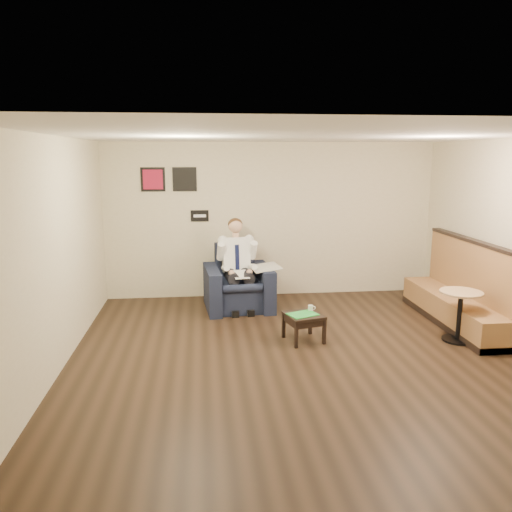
{
  "coord_description": "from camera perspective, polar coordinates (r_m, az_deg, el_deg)",
  "views": [
    {
      "loc": [
        -1.26,
        -5.97,
        2.56
      ],
      "look_at": [
        -0.48,
        1.2,
        1.1
      ],
      "focal_mm": 35.0,
      "sensor_mm": 36.0,
      "label": 1
    }
  ],
  "objects": [
    {
      "name": "wall_front",
      "position": [
        3.43,
        15.96,
        -8.84
      ],
      "size": [
        6.0,
        0.02,
        2.8
      ],
      "primitive_type": "cube",
      "color": "beige",
      "rests_on": "ground"
    },
    {
      "name": "green_folder",
      "position": [
        7.0,
        5.36,
        -6.65
      ],
      "size": [
        0.47,
        0.4,
        0.01
      ],
      "primitive_type": "cube",
      "rotation": [
        0.0,
        0.0,
        0.39
      ],
      "color": "green",
      "rests_on": "side_table"
    },
    {
      "name": "art_print_right",
      "position": [
        8.97,
        -8.16,
        8.67
      ],
      "size": [
        0.42,
        0.03,
        0.42
      ],
      "primitive_type": "cube",
      "color": "black",
      "rests_on": "wall_back"
    },
    {
      "name": "cafe_table",
      "position": [
        7.56,
        22.22,
        -6.39
      ],
      "size": [
        0.69,
        0.69,
        0.72
      ],
      "primitive_type": "cylinder",
      "rotation": [
        0.0,
        0.0,
        0.21
      ],
      "color": "tan",
      "rests_on": "ground"
    },
    {
      "name": "seating_sign",
      "position": [
        9.02,
        -6.45,
        4.59
      ],
      "size": [
        0.32,
        0.02,
        0.2
      ],
      "primitive_type": "cube",
      "color": "black",
      "rests_on": "wall_back"
    },
    {
      "name": "ceiling",
      "position": [
        6.11,
        5.86,
        13.59
      ],
      "size": [
        6.0,
        6.0,
        0.02
      ],
      "primitive_type": "cube",
      "color": "white",
      "rests_on": "wall_back"
    },
    {
      "name": "art_print_left",
      "position": [
        9.01,
        -11.7,
        8.56
      ],
      "size": [
        0.42,
        0.03,
        0.42
      ],
      "primitive_type": "cube",
      "color": "#A61434",
      "rests_on": "wall_back"
    },
    {
      "name": "banquette",
      "position": [
        8.23,
        21.93,
        -2.89
      ],
      "size": [
        0.6,
        2.52,
        1.29
      ],
      "primitive_type": "cube",
      "color": "olive",
      "rests_on": "ground"
    },
    {
      "name": "coffee_mug",
      "position": [
        7.18,
        6.26,
        -5.92
      ],
      "size": [
        0.09,
        0.09,
        0.08
      ],
      "primitive_type": "cylinder",
      "rotation": [
        0.0,
        0.0,
        0.25
      ],
      "color": "white",
      "rests_on": "side_table"
    },
    {
      "name": "newspaper",
      "position": [
        8.37,
        1.06,
        -1.3
      ],
      "size": [
        0.53,
        0.63,
        0.01
      ],
      "primitive_type": "cube",
      "rotation": [
        0.0,
        0.0,
        0.14
      ],
      "color": "silver",
      "rests_on": "armchair"
    },
    {
      "name": "wall_left",
      "position": [
        6.33,
        -22.05,
        -0.01
      ],
      "size": [
        0.02,
        6.0,
        2.8
      ],
      "primitive_type": "cube",
      "color": "beige",
      "rests_on": "ground"
    },
    {
      "name": "side_table",
      "position": [
        7.09,
        5.45,
        -8.12
      ],
      "size": [
        0.58,
        0.58,
        0.39
      ],
      "primitive_type": "cube",
      "rotation": [
        0.0,
        0.0,
        0.25
      ],
      "color": "black",
      "rests_on": "ground"
    },
    {
      "name": "armchair",
      "position": [
        8.45,
        -2.05,
        -2.52
      ],
      "size": [
        1.18,
        1.18,
        1.06
      ],
      "primitive_type": "cube",
      "rotation": [
        0.0,
        0.0,
        0.08
      ],
      "color": "black",
      "rests_on": "ground"
    },
    {
      "name": "seated_man",
      "position": [
        8.27,
        -1.91,
        -1.43
      ],
      "size": [
        0.77,
        1.09,
        1.45
      ],
      "primitive_type": null,
      "rotation": [
        0.0,
        0.0,
        0.08
      ],
      "color": "white",
      "rests_on": "armchair"
    },
    {
      "name": "wall_back",
      "position": [
        9.14,
        1.76,
        4.11
      ],
      "size": [
        6.0,
        0.02,
        2.8
      ],
      "primitive_type": "cube",
      "color": "beige",
      "rests_on": "ground"
    },
    {
      "name": "ground",
      "position": [
        6.62,
        5.36,
        -11.4
      ],
      "size": [
        6.0,
        6.0,
        0.0
      ],
      "primitive_type": "plane",
      "color": "black",
      "rests_on": "ground"
    },
    {
      "name": "lap_papers",
      "position": [
        8.18,
        -1.78,
        -2.12
      ],
      "size": [
        0.29,
        0.38,
        0.01
      ],
      "primitive_type": "cube",
      "rotation": [
        0.0,
        0.0,
        0.15
      ],
      "color": "white",
      "rests_on": "seated_man"
    },
    {
      "name": "smartphone",
      "position": [
        7.17,
        5.31,
        -6.24
      ],
      "size": [
        0.13,
        0.07,
        0.01
      ],
      "primitive_type": "cube",
      "rotation": [
        0.0,
        0.0,
        0.07
      ],
      "color": "black",
      "rests_on": "side_table"
    }
  ]
}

